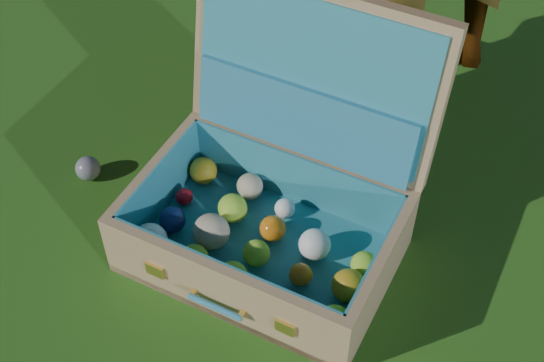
{
  "coord_description": "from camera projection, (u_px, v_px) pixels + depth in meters",
  "views": [
    {
      "loc": [
        0.33,
        -1.32,
        1.61
      ],
      "look_at": [
        -0.03,
        -0.07,
        0.2
      ],
      "focal_mm": 50.0,
      "sensor_mm": 36.0,
      "label": 1
    }
  ],
  "objects": [
    {
      "name": "ground",
      "position": [
        289.0,
        215.0,
        2.11
      ],
      "size": [
        60.0,
        60.0,
        0.0
      ],
      "primitive_type": "plane",
      "color": "#215114",
      "rests_on": "ground"
    },
    {
      "name": "stray_ball",
      "position": [
        88.0,
        168.0,
        2.18
      ],
      "size": [
        0.07,
        0.07,
        0.07
      ],
      "primitive_type": "sphere",
      "color": "#3A5896",
      "rests_on": "ground"
    },
    {
      "name": "suitcase",
      "position": [
        277.0,
        187.0,
        1.93
      ],
      "size": [
        0.77,
        0.69,
        0.64
      ],
      "rotation": [
        0.0,
        0.0,
        -0.19
      ],
      "color": "tan",
      "rests_on": "ground"
    }
  ]
}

